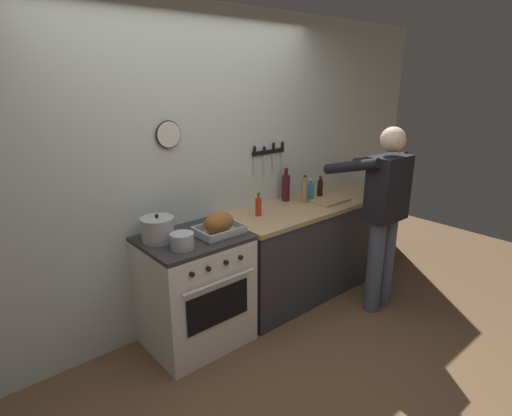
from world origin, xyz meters
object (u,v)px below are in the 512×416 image
object	(u,v)px
bottle_wine_red	(286,187)
bottle_vinegar	(304,191)
person_cook	(384,209)
stock_pot	(158,229)
bottle_hot_sauce	(258,206)
saucepan	(182,241)
bottle_dish_soap	(310,191)
stove	(195,290)
roasting_pan	(219,224)
cutting_board	(330,200)
bottle_soy_sauce	(320,188)

from	to	relation	value
bottle_wine_red	bottle_vinegar	bearing A→B (deg)	-62.02
person_cook	stock_pot	bearing A→B (deg)	68.04
bottle_wine_red	bottle_hot_sauce	size ratio (longest dim) A/B	1.58
saucepan	bottle_dish_soap	distance (m)	1.58
stove	roasting_pan	xyz separation A→B (m)	(0.19, -0.09, 0.53)
person_cook	cutting_board	xyz separation A→B (m)	(-0.05, 0.56, -0.04)
stove	stock_pot	bearing A→B (deg)	156.90
stock_pot	saucepan	distance (m)	0.24
cutting_board	bottle_wine_red	xyz separation A→B (m)	(-0.30, 0.30, 0.13)
saucepan	bottle_dish_soap	world-z (taller)	bottle_dish_soap
roasting_pan	bottle_soy_sauce	bearing A→B (deg)	8.28
bottle_wine_red	bottle_vinegar	xyz separation A→B (m)	(0.09, -0.16, -0.02)
roasting_pan	cutting_board	distance (m)	1.32
person_cook	bottle_vinegar	size ratio (longest dim) A/B	6.23
stove	bottle_soy_sauce	size ratio (longest dim) A/B	4.38
stove	bottle_soy_sauce	distance (m)	1.68
person_cook	saucepan	size ratio (longest dim) A/B	10.01
bottle_hot_sauce	bottle_dish_soap	bearing A→B (deg)	2.75
bottle_vinegar	saucepan	bearing A→B (deg)	-172.40
person_cook	bottle_vinegar	xyz separation A→B (m)	(-0.26, 0.69, 0.06)
saucepan	roasting_pan	bearing A→B (deg)	7.88
bottle_dish_soap	bottle_soy_sauce	bearing A→B (deg)	8.78
bottle_soy_sauce	person_cook	bearing A→B (deg)	-92.39
saucepan	cutting_board	bearing A→B (deg)	2.00
stove	saucepan	xyz separation A→B (m)	(-0.17, -0.14, 0.51)
saucepan	bottle_hot_sauce	bearing A→B (deg)	12.36
cutting_board	stock_pot	bearing A→B (deg)	174.23
person_cook	roasting_pan	xyz separation A→B (m)	(-1.37, 0.55, 0.03)
cutting_board	bottle_vinegar	world-z (taller)	bottle_vinegar
bottle_hot_sauce	stove	bearing A→B (deg)	-175.63
person_cook	stock_pot	size ratio (longest dim) A/B	6.86
stove	bottle_wine_red	distance (m)	1.35
roasting_pan	cutting_board	world-z (taller)	roasting_pan
bottle_soy_sauce	saucepan	bearing A→B (deg)	-171.80
bottle_wine_red	bottle_hot_sauce	distance (m)	0.52
stove	bottle_hot_sauce	distance (m)	0.89
roasting_pan	bottle_wine_red	size ratio (longest dim) A/B	1.09
bottle_wine_red	stock_pot	bearing A→B (deg)	-175.04
saucepan	bottle_dish_soap	xyz separation A→B (m)	(1.57, 0.22, 0.03)
bottle_vinegar	roasting_pan	bearing A→B (deg)	-172.49
cutting_board	bottle_soy_sauce	world-z (taller)	bottle_soy_sauce
bottle_soy_sauce	stock_pot	bearing A→B (deg)	-179.41
roasting_pan	bottle_hot_sauce	distance (m)	0.54
bottle_soy_sauce	bottle_hot_sauce	world-z (taller)	bottle_soy_sauce
cutting_board	stove	bearing A→B (deg)	177.01
roasting_pan	bottle_dish_soap	world-z (taller)	bottle_dish_soap
person_cook	cutting_board	bearing A→B (deg)	5.28
stove	stock_pot	distance (m)	0.59
cutting_board	roasting_pan	bearing A→B (deg)	-179.57
person_cook	bottle_dish_soap	size ratio (longest dim) A/B	7.93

